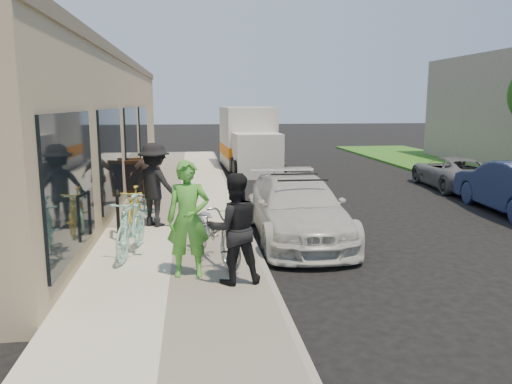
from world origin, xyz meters
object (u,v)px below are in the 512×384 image
cruiser_bike_a (131,226)px  cruiser_bike_b (142,208)px  bike_rack (118,210)px  tandem_bike (214,231)px  woman_rider (188,219)px  man_standing (234,229)px  cruiser_bike_c (134,209)px  sandwich_board (133,178)px  bystander_b (147,176)px  sedan_silver (276,192)px  far_car_gray (452,172)px  moving_truck (249,142)px  sedan_white (297,209)px  bystander_a (155,185)px

cruiser_bike_a → cruiser_bike_b: size_ratio=1.13×
bike_rack → tandem_bike: size_ratio=0.46×
woman_rider → man_standing: 0.79m
bike_rack → cruiser_bike_c: bike_rack is taller
woman_rider → cruiser_bike_c: (-1.16, 3.02, -0.45)m
sandwich_board → tandem_bike: sandwich_board is taller
bystander_b → bike_rack: bearing=-109.7°
sedan_silver → cruiser_bike_b: sedan_silver is taller
far_car_gray → bystander_b: size_ratio=2.50×
moving_truck → cruiser_bike_a: moving_truck is taller
sandwich_board → sedan_white: sedan_white is taller
moving_truck → sedan_silver: bearing=-93.9°
moving_truck → far_car_gray: moving_truck is taller
far_car_gray → cruiser_bike_b: bearing=30.6°
moving_truck → man_standing: (-1.82, -14.08, -0.19)m
moving_truck → sandwich_board: bearing=-124.0°
cruiser_bike_c → sandwich_board: bearing=99.3°
bike_rack → bystander_a: bearing=52.6°
moving_truck → cruiser_bike_b: moving_truck is taller
far_car_gray → woman_rider: bearing=47.5°
cruiser_bike_b → bystander_b: (-0.09, 2.50, 0.36)m
woman_rider → cruiser_bike_a: 1.66m
cruiser_bike_c → cruiser_bike_a: bearing=-83.0°
sedan_silver → tandem_bike: (-1.84, -4.55, 0.18)m
moving_truck → bystander_b: (-3.64, -7.85, -0.26)m
sandwich_board → tandem_bike: 6.62m
cruiser_bike_b → cruiser_bike_c: (-0.12, -0.33, 0.06)m
man_standing → cruiser_bike_c: size_ratio=1.09×
cruiser_bike_a → bystander_b: (-0.10, 4.60, 0.24)m
cruiser_bike_a → moving_truck: bearing=83.3°
tandem_bike → cruiser_bike_b: (-1.47, 2.65, -0.13)m
tandem_bike → bystander_a: (-1.18, 2.67, 0.38)m
bike_rack → sedan_silver: (3.70, 2.77, -0.21)m
cruiser_bike_c → bystander_b: (0.03, 2.82, 0.31)m
cruiser_bike_c → bystander_b: bystander_b is taller
cruiser_bike_b → bystander_a: size_ratio=0.84×
far_car_gray → bystander_b: bearing=17.6°
moving_truck → cruiser_bike_c: size_ratio=3.55×
moving_truck → cruiser_bike_a: bearing=-108.2°
bike_rack → man_standing: bearing=-53.7°
sedan_white → bystander_a: bystander_a is taller
bike_rack → moving_truck: moving_truck is taller
bike_rack → sedan_white: 3.69m
woman_rider → cruiser_bike_b: (-1.05, 3.35, -0.51)m
sandwich_board → cruiser_bike_c: 4.01m
cruiser_bike_a → woman_rider: bearing=-41.2°
moving_truck → cruiser_bike_b: size_ratio=3.54×
bystander_a → cruiser_bike_a: bearing=115.7°
sedan_white → moving_truck: size_ratio=0.82×
bike_rack → bystander_b: (0.30, 3.36, 0.21)m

